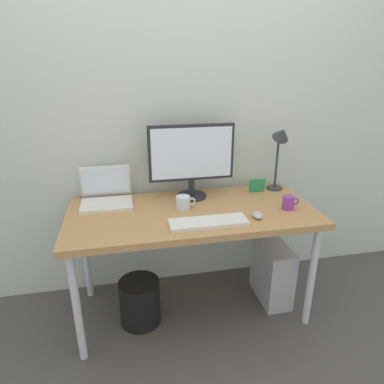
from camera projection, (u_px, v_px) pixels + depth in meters
The scene contains 13 objects.
ground_plane at pixel (192, 307), 2.35m from camera, with size 6.00×6.00×0.00m, color #4C4742.
back_wall at pixel (180, 108), 2.26m from camera, with size 4.40×0.04×2.60m, color silver.
desk at pixel (192, 219), 2.11m from camera, with size 1.51×0.70×0.74m.
monitor at pixel (192, 157), 2.19m from camera, with size 0.56×0.20×0.49m.
laptop at pixel (106, 194), 2.18m from camera, with size 0.32×0.26×0.23m.
desk_lamp at pixel (281, 144), 2.29m from camera, with size 0.11×0.16×0.47m.
keyboard at pixel (208, 222), 1.90m from camera, with size 0.44×0.14×0.02m, color silver.
mouse at pixel (257, 215), 1.98m from camera, with size 0.06×0.09×0.03m, color #B2B2B7.
coffee_mug at pixel (289, 203), 2.09m from camera, with size 0.11×0.07×0.08m.
glass_cup at pixel (183, 203), 2.09m from camera, with size 0.12×0.09×0.08m.
photo_frame at pixel (257, 185), 2.37m from camera, with size 0.11×0.02×0.09m, color #268C4C.
computer_tower at pixel (272, 272), 2.38m from camera, with size 0.18×0.36×0.42m, color #B2B2B7.
wastebasket at pixel (140, 302), 2.18m from camera, with size 0.26×0.26×0.30m, color black.
Camera 1 is at (-0.39, -1.87, 1.59)m, focal length 31.84 mm.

